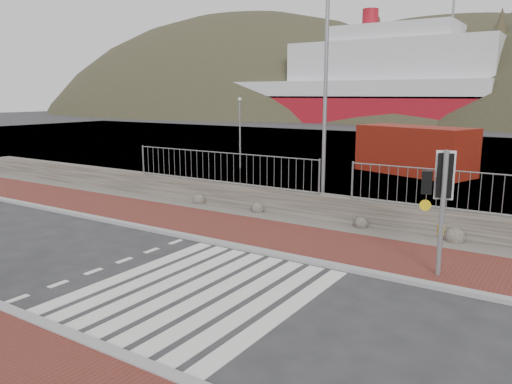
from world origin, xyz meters
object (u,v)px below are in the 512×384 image
Objects in this scene: ferry at (351,87)px; traffic_signal_far at (442,187)px; streetlight at (329,92)px; shipping_container at (415,150)px.

traffic_signal_far is at bearing -65.81° from ferry.
ferry reaches higher than streetlight.
shipping_container is at bearing -86.52° from traffic_signal_far.
traffic_signal_far is (28.85, -64.21, -3.15)m from ferry.
shipping_container is (23.84, -48.44, -4.07)m from ferry.
ferry reaches higher than traffic_signal_far.
streetlight is 1.25× the size of shipping_container.
streetlight is 11.76m from shipping_container.
streetlight reaches higher than shipping_container.
ferry is 54.14m from shipping_container.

